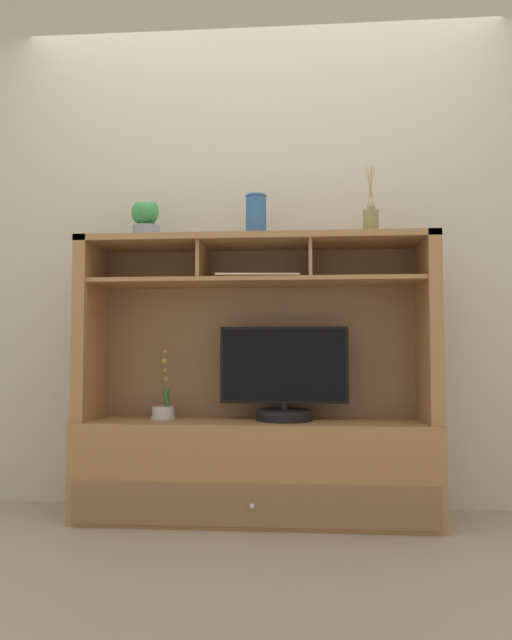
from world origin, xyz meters
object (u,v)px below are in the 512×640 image
Objects in this scene: media_console at (256,431)px; diffuser_bottle at (371,222)px; potted_succulent at (146,221)px; magazine_stack_left at (256,277)px; potted_orchid at (163,409)px; tv_monitor at (284,381)px; ceramic_vase at (256,217)px.

media_console is 1.12m from diffuser_bottle.
magazine_stack_left is at bearing -4.41° from potted_succulent.
potted_succulent reaches higher than media_console.
potted_orchid is (-0.45, 0.02, 0.10)m from media_console.
diffuser_bottle is (0.99, -0.06, 0.89)m from potted_orchid.
magazine_stack_left reaches higher than potted_orchid.
potted_orchid is (-0.59, 0.02, -0.14)m from tv_monitor.
potted_orchid is 0.81× the size of magazine_stack_left.
magazine_stack_left is (0.46, -0.06, 0.63)m from potted_orchid.
media_console is 5.10× the size of diffuser_bottle.
potted_succulent is at bearing 178.22° from ceramic_vase.
ceramic_vase is (-0.13, -0.01, 0.79)m from tv_monitor.
ceramic_vase is at bearing -90.00° from media_console.
ceramic_vase is at bearing -1.78° from potted_succulent.
potted_orchid is 1.68× the size of potted_succulent.
tv_monitor is at bearing 14.10° from magazine_stack_left.
potted_orchid is 1.02× the size of diffuser_bottle.
potted_succulent is (-1.09, 0.05, 0.03)m from diffuser_bottle.
potted_succulent is at bearing -171.94° from potted_orchid.
diffuser_bottle is at bearing -0.33° from magazine_stack_left.
media_console is 2.75× the size of tv_monitor.
media_console is 8.40× the size of potted_succulent.
ceramic_vase is at bearing 99.61° from magazine_stack_left.
potted_succulent is (-0.68, 0.01, 0.78)m from tv_monitor.
magazine_stack_left reaches higher than tv_monitor.
ceramic_vase is (0.54, -0.02, 0.01)m from potted_succulent.
ceramic_vase is (0.45, -0.03, 0.93)m from potted_orchid.
media_console is at bearing 96.99° from magazine_stack_left.
ceramic_vase reaches higher than tv_monitor.
ceramic_vase reaches higher than potted_succulent.
magazine_stack_left is at bearing -80.39° from ceramic_vase.
media_console is 5.00× the size of potted_orchid.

